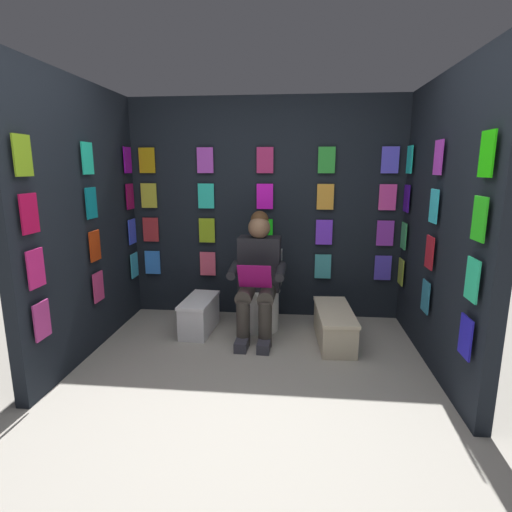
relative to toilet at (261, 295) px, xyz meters
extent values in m
plane|color=#9E998E|center=(-0.01, 1.63, -0.33)|extent=(30.00, 30.00, 0.00)
cube|color=black|center=(-0.01, -0.41, 0.82)|extent=(2.95, 0.10, 2.30)
cube|color=#357FEB|center=(1.23, -0.33, 0.24)|extent=(0.17, 0.01, 0.26)
cube|color=#E44D6D|center=(0.61, -0.33, 0.24)|extent=(0.17, 0.01, 0.26)
cube|color=#AC308D|center=(-0.01, -0.33, 0.24)|extent=(0.17, 0.01, 0.26)
cube|color=teal|center=(-0.63, -0.33, 0.24)|extent=(0.17, 0.01, 0.26)
cube|color=#4F3DCF|center=(-1.26, -0.33, 0.24)|extent=(0.17, 0.01, 0.26)
cube|color=#AB2A2E|center=(1.23, -0.33, 0.60)|extent=(0.17, 0.01, 0.26)
cube|color=#8DB118|center=(0.61, -0.33, 0.60)|extent=(0.17, 0.01, 0.26)
cube|color=#1AEC19|center=(-0.01, -0.33, 0.60)|extent=(0.17, 0.01, 0.26)
cube|color=#7431F1|center=(-0.63, -0.33, 0.60)|extent=(0.17, 0.01, 0.26)
cube|color=purple|center=(-1.26, -0.33, 0.60)|extent=(0.17, 0.01, 0.26)
cube|color=gold|center=(1.23, -0.33, 0.97)|extent=(0.17, 0.01, 0.26)
cube|color=#25D4BB|center=(0.61, -0.33, 0.97)|extent=(0.17, 0.01, 0.26)
cube|color=#E813D8|center=(-0.01, -0.33, 0.97)|extent=(0.17, 0.01, 0.26)
cube|color=gold|center=(-0.63, -0.33, 0.97)|extent=(0.17, 0.01, 0.26)
cube|color=#EC42A8|center=(-1.26, -0.33, 0.97)|extent=(0.17, 0.01, 0.26)
cube|color=#B58C0F|center=(1.23, -0.33, 1.34)|extent=(0.17, 0.01, 0.26)
cube|color=#AF41C5|center=(0.61, -0.33, 1.34)|extent=(0.17, 0.01, 0.26)
cube|color=#B52664|center=(-0.01, -0.33, 1.34)|extent=(0.17, 0.01, 0.26)
cube|color=green|center=(-0.63, -0.33, 1.34)|extent=(0.17, 0.01, 0.26)
cube|color=#594DEE|center=(-1.26, -0.33, 1.34)|extent=(0.17, 0.01, 0.26)
cube|color=black|center=(-1.49, 0.64, 0.82)|extent=(0.10, 1.99, 2.30)
cube|color=#93AB32|center=(-1.40, -0.18, 0.24)|extent=(0.01, 0.17, 0.26)
cube|color=teal|center=(-1.40, 0.64, 0.24)|extent=(0.01, 0.17, 0.26)
cube|color=#241EC2|center=(-1.40, 1.45, 0.24)|extent=(0.01, 0.17, 0.26)
cube|color=#38AD5C|center=(-1.40, -0.18, 0.60)|extent=(0.01, 0.17, 0.26)
cube|color=red|center=(-1.40, 0.64, 0.60)|extent=(0.01, 0.17, 0.26)
cube|color=#2CDC96|center=(-1.40, 1.45, 0.60)|extent=(0.01, 0.17, 0.26)
cube|color=#370F94|center=(-1.40, -0.18, 0.97)|extent=(0.01, 0.17, 0.26)
cube|color=#33D8EB|center=(-1.40, 0.64, 0.97)|extent=(0.01, 0.17, 0.26)
cube|color=#28D51D|center=(-1.40, 1.45, 0.97)|extent=(0.01, 0.17, 0.26)
cube|color=#1DD3BD|center=(-1.40, -0.18, 1.34)|extent=(0.01, 0.17, 0.26)
cube|color=#C33BD3|center=(-1.40, 0.64, 1.34)|extent=(0.01, 0.17, 0.26)
cube|color=#24E50D|center=(-1.40, 1.45, 1.34)|extent=(0.01, 0.17, 0.26)
cube|color=black|center=(1.47, 0.64, 0.82)|extent=(0.10, 1.99, 2.30)
cube|color=#B73483|center=(1.38, 1.45, 0.24)|extent=(0.01, 0.17, 0.26)
cube|color=#D23876|center=(1.38, 0.64, 0.24)|extent=(0.01, 0.17, 0.26)
cube|color=#3AB1CF|center=(1.38, -0.18, 0.24)|extent=(0.01, 0.17, 0.26)
cube|color=#D32374|center=(1.38, 1.45, 0.60)|extent=(0.01, 0.17, 0.26)
cube|color=#BB330E|center=(1.38, 0.64, 0.60)|extent=(0.01, 0.17, 0.26)
cube|color=blue|center=(1.38, -0.18, 0.60)|extent=(0.01, 0.17, 0.26)
cube|color=#C10F42|center=(1.38, 1.45, 0.97)|extent=(0.01, 0.17, 0.26)
cube|color=#0D7E8D|center=(1.38, 0.64, 0.97)|extent=(0.01, 0.17, 0.26)
cube|color=#8C084C|center=(1.38, -0.18, 0.97)|extent=(0.01, 0.17, 0.26)
cube|color=#80AF1D|center=(1.38, 1.45, 1.34)|extent=(0.01, 0.17, 0.26)
cube|color=#20D7AB|center=(1.38, 0.64, 1.34)|extent=(0.01, 0.17, 0.26)
cube|color=#830BA2|center=(1.38, -0.18, 1.34)|extent=(0.01, 0.17, 0.26)
cylinder|color=white|center=(0.00, 0.08, -0.13)|extent=(0.38, 0.38, 0.40)
cylinder|color=white|center=(0.00, 0.08, 0.09)|extent=(0.41, 0.41, 0.02)
cube|color=white|center=(-0.01, -0.18, 0.25)|extent=(0.39, 0.19, 0.36)
cylinder|color=white|center=(0.00, -0.09, 0.25)|extent=(0.39, 0.08, 0.39)
cube|color=black|center=(0.00, 0.11, 0.36)|extent=(0.41, 0.23, 0.52)
sphere|color=brown|center=(0.00, 0.14, 0.71)|extent=(0.21, 0.21, 0.21)
sphere|color=#472D19|center=(0.00, 0.11, 0.78)|extent=(0.17, 0.17, 0.17)
cylinder|color=#38332D|center=(-0.09, 0.31, 0.11)|extent=(0.16, 0.41, 0.15)
cylinder|color=#38332D|center=(0.11, 0.30, 0.11)|extent=(0.16, 0.41, 0.15)
cylinder|color=#38332D|center=(-0.08, 0.49, -0.11)|extent=(0.12, 0.12, 0.42)
cylinder|color=#38332D|center=(0.12, 0.48, -0.11)|extent=(0.12, 0.12, 0.42)
cube|color=#33333D|center=(-0.08, 0.55, -0.28)|extent=(0.12, 0.26, 0.09)
cube|color=#33333D|center=(0.12, 0.54, -0.28)|extent=(0.12, 0.26, 0.09)
cylinder|color=black|center=(-0.21, 0.30, 0.33)|extent=(0.10, 0.31, 0.13)
cylinder|color=black|center=(0.23, 0.28, 0.33)|extent=(0.10, 0.31, 0.13)
cube|color=#9D1169|center=(0.02, 0.45, 0.32)|extent=(0.30, 0.14, 0.23)
cube|color=silver|center=(0.59, 0.19, -0.17)|extent=(0.29, 0.59, 0.31)
cube|color=white|center=(0.59, 0.19, -0.01)|extent=(0.31, 0.61, 0.03)
cube|color=beige|center=(-0.71, 0.32, -0.19)|extent=(0.34, 0.79, 0.28)
cube|color=beige|center=(-0.71, 0.32, -0.03)|extent=(0.36, 0.82, 0.03)
camera|label=1|loc=(-0.35, 3.92, 1.26)|focal=28.52mm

